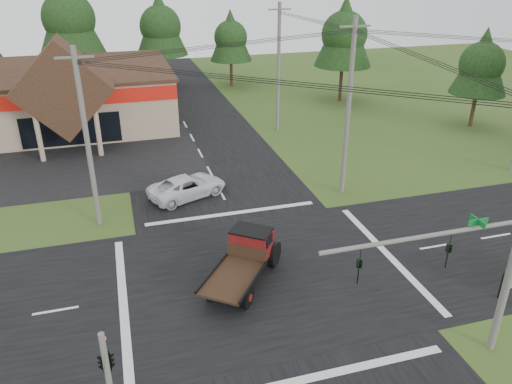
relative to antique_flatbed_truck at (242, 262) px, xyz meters
name	(u,v)px	position (x,y,z in m)	size (l,w,h in m)	color
ground	(265,276)	(1.20, 0.22, -1.21)	(120.00, 120.00, 0.00)	#324F1C
road_ns	(265,276)	(1.20, 0.22, -1.20)	(12.00, 120.00, 0.02)	black
road_ew	(265,275)	(1.20, 0.22, -1.20)	(120.00, 12.00, 0.02)	black
parking_apron	(18,167)	(-12.80, 19.22, -1.20)	(28.00, 14.00, 0.02)	black
cvs_building	(7,99)	(-14.50, 29.79, 1.57)	(30.40, 18.20, 9.19)	tan
traffic_signal_mast	(476,264)	(7.02, -7.28, 3.21)	(8.12, 0.24, 7.00)	#595651
traffic_signal_corner	(105,352)	(-6.30, -7.11, 2.31)	(0.53, 2.48, 4.40)	#595651
utility_pole_nw	(87,139)	(-6.80, 8.22, 4.18)	(2.00, 0.30, 10.50)	#595651
utility_pole_ne	(348,108)	(9.20, 8.22, 4.68)	(2.00, 0.30, 11.50)	#595651
utility_pole_n	(278,68)	(9.20, 22.22, 4.53)	(2.00, 0.30, 11.20)	#595651
tree_row_c	(68,16)	(-8.80, 41.22, 7.51)	(7.28, 7.28, 13.13)	#332316
tree_row_d	(160,24)	(1.20, 42.22, 6.17)	(6.16, 6.16, 11.11)	#332316
tree_row_e	(231,36)	(9.20, 40.22, 4.82)	(5.04, 5.04, 9.09)	#332316
tree_side_ne	(344,32)	(19.20, 30.22, 6.17)	(6.16, 6.16, 11.11)	#332316
tree_side_e_near	(482,62)	(27.20, 18.22, 4.82)	(5.04, 5.04, 9.09)	#332316
antique_flatbed_truck	(242,262)	(0.00, 0.00, 0.00)	(2.21, 5.79, 2.42)	#5B0E0D
white_pickup	(187,186)	(-1.05, 10.47, -0.47)	(2.44, 5.30, 1.47)	white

